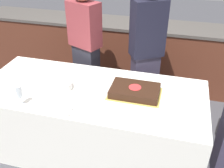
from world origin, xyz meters
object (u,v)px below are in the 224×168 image
object	(u,v)px
person_cutting_cake	(146,54)
person_standing_back	(86,49)
plate_stack	(60,86)
cake	(135,91)
wine_glass	(19,92)

from	to	relation	value
person_cutting_cake	person_standing_back	distance (m)	0.72
plate_stack	person_cutting_cake	bearing A→B (deg)	46.63
cake	plate_stack	bearing A→B (deg)	-171.86
person_cutting_cake	person_standing_back	size ratio (longest dim) A/B	1.04
cake	wine_glass	bearing A→B (deg)	-155.63
plate_stack	cake	bearing A→B (deg)	8.14
plate_stack	wine_glass	world-z (taller)	wine_glass
wine_glass	person_cutting_cake	world-z (taller)	person_cutting_cake
person_cutting_cake	cake	bearing A→B (deg)	58.80
plate_stack	person_cutting_cake	world-z (taller)	person_cutting_cake
cake	person_standing_back	xyz separation A→B (m)	(-0.72, 0.65, 0.06)
plate_stack	person_standing_back	size ratio (longest dim) A/B	0.14
person_cutting_cake	plate_stack	bearing A→B (deg)	15.43
cake	person_standing_back	bearing A→B (deg)	137.77
cake	wine_glass	size ratio (longest dim) A/B	2.55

